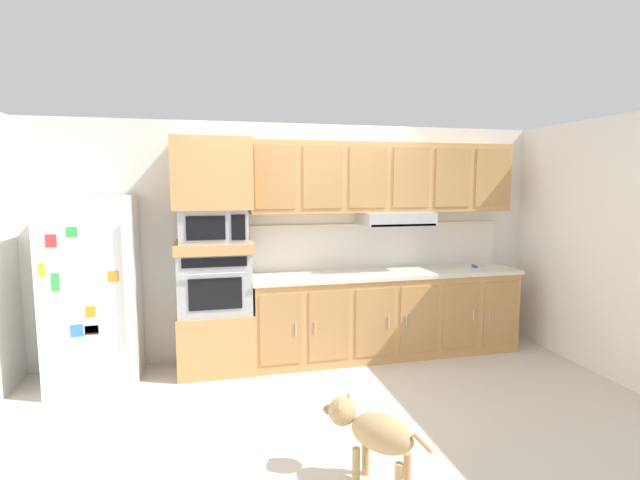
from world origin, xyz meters
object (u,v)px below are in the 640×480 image
at_px(dog, 373,431).
at_px(built_in_oven, 215,281).
at_px(refrigerator, 93,291).
at_px(microwave, 213,225).
at_px(screwdriver, 475,266).

bearing_deg(dog, built_in_oven, -19.62).
height_order(built_in_oven, dog, built_in_oven).
xyz_separation_m(refrigerator, microwave, (1.10, 0.07, 0.58)).
bearing_deg(microwave, screwdriver, 0.32).
relative_size(refrigerator, microwave, 2.73).
bearing_deg(microwave, dog, -66.85).
xyz_separation_m(microwave, dog, (0.91, -2.12, -1.11)).
relative_size(microwave, screwdriver, 4.74).
xyz_separation_m(built_in_oven, screwdriver, (2.90, 0.02, 0.03)).
distance_m(microwave, screwdriver, 2.95).
height_order(refrigerator, screwdriver, refrigerator).
distance_m(refrigerator, dog, 2.92).
xyz_separation_m(refrigerator, built_in_oven, (1.10, 0.07, 0.02)).
relative_size(screwdriver, dog, 0.23).
bearing_deg(built_in_oven, refrigerator, -176.48).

